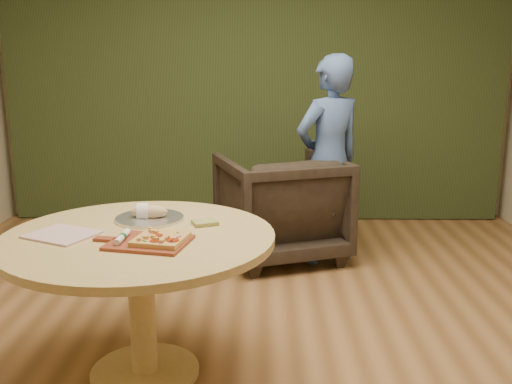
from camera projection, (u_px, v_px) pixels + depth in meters
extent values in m
cube|color=#9B6B3E|center=(248.00, 369.00, 2.98)|extent=(5.00, 6.00, 0.02)
cube|color=beige|center=(255.00, 77.00, 5.59)|extent=(5.00, 0.02, 2.80)
cube|color=#263216|center=(255.00, 77.00, 5.48)|extent=(4.80, 0.14, 2.78)
cylinder|color=tan|center=(145.00, 371.00, 2.91)|extent=(0.55, 0.55, 0.03)
cylinder|color=tan|center=(142.00, 310.00, 2.84)|extent=(0.13, 0.13, 0.68)
cylinder|color=tan|center=(139.00, 238.00, 2.75)|extent=(1.32, 1.32, 0.04)
cube|color=brown|center=(149.00, 243.00, 2.59)|extent=(0.40, 0.35, 0.01)
cube|color=brown|center=(105.00, 239.00, 2.64)|extent=(0.11, 0.07, 0.01)
cube|color=tan|center=(161.00, 239.00, 2.58)|extent=(0.26, 0.26, 0.02)
cylinder|color=maroon|center=(155.00, 241.00, 2.52)|extent=(0.05, 0.05, 0.00)
cylinder|color=maroon|center=(157.00, 235.00, 2.60)|extent=(0.05, 0.05, 0.00)
cylinder|color=maroon|center=(173.00, 240.00, 2.53)|extent=(0.06, 0.06, 0.00)
cube|color=#DDA653|center=(139.00, 239.00, 2.52)|extent=(0.02, 0.02, 0.01)
cube|color=#DDA653|center=(166.00, 238.00, 2.54)|extent=(0.02, 0.02, 0.01)
cube|color=#DDA653|center=(152.00, 231.00, 2.65)|extent=(0.03, 0.03, 0.01)
cube|color=#DDA653|center=(163.00, 240.00, 2.52)|extent=(0.02, 0.02, 0.01)
cube|color=#DDA653|center=(162.00, 241.00, 2.50)|extent=(0.02, 0.02, 0.01)
cube|color=#DDA653|center=(153.00, 237.00, 2.56)|extent=(0.03, 0.03, 0.01)
cube|color=#DDA653|center=(168.00, 237.00, 2.55)|extent=(0.02, 0.02, 0.01)
cube|color=#DDA653|center=(151.00, 229.00, 2.68)|extent=(0.03, 0.03, 0.01)
cube|color=#DDA653|center=(156.00, 232.00, 2.63)|extent=(0.03, 0.03, 0.01)
cube|color=#DDA653|center=(146.00, 237.00, 2.55)|extent=(0.02, 0.02, 0.01)
cube|color=#DDA653|center=(156.00, 239.00, 2.53)|extent=(0.02, 0.02, 0.01)
cube|color=#2D6517|center=(154.00, 237.00, 2.57)|extent=(0.01, 0.01, 0.00)
cube|color=#2D6517|center=(156.00, 233.00, 2.63)|extent=(0.01, 0.01, 0.00)
cube|color=#2D6517|center=(178.00, 233.00, 2.64)|extent=(0.01, 0.01, 0.00)
cube|color=#2D6517|center=(161.00, 240.00, 2.54)|extent=(0.01, 0.01, 0.00)
cube|color=#2D6517|center=(138.00, 239.00, 2.54)|extent=(0.01, 0.01, 0.00)
cube|color=#2D6517|center=(145.00, 241.00, 2.51)|extent=(0.01, 0.01, 0.00)
cube|color=#2D6517|center=(143.00, 237.00, 2.58)|extent=(0.01, 0.01, 0.00)
cube|color=#2D6517|center=(143.00, 241.00, 2.52)|extent=(0.01, 0.01, 0.00)
cube|color=#923E73|center=(160.00, 243.00, 2.49)|extent=(0.01, 0.03, 0.00)
cube|color=#923E73|center=(161.00, 240.00, 2.52)|extent=(0.02, 0.03, 0.00)
cube|color=#923E73|center=(172.00, 242.00, 2.51)|extent=(0.01, 0.03, 0.00)
cube|color=#923E73|center=(146.00, 237.00, 2.57)|extent=(0.03, 0.01, 0.00)
cube|color=#923E73|center=(179.00, 237.00, 2.57)|extent=(0.02, 0.03, 0.00)
cube|color=#923E73|center=(163.00, 240.00, 2.53)|extent=(0.03, 0.02, 0.00)
cylinder|color=silver|center=(122.00, 237.00, 2.60)|extent=(0.04, 0.17, 0.03)
cylinder|color=#194C26|center=(122.00, 237.00, 2.60)|extent=(0.04, 0.03, 0.03)
cube|color=silver|center=(128.00, 231.00, 2.70)|extent=(0.02, 0.04, 0.00)
cube|color=white|center=(62.00, 235.00, 2.72)|extent=(0.38, 0.36, 0.01)
cylinder|color=silver|center=(150.00, 219.00, 2.99)|extent=(0.35, 0.35, 0.01)
cylinder|color=silver|center=(150.00, 218.00, 2.99)|extent=(0.36, 0.36, 0.02)
ellipsoid|color=tan|center=(149.00, 212.00, 2.98)|extent=(0.19, 0.08, 0.07)
cylinder|color=silver|center=(144.00, 212.00, 2.98)|extent=(0.06, 0.09, 0.09)
cube|color=olive|center=(205.00, 223.00, 2.90)|extent=(0.15, 0.14, 0.02)
imported|color=black|center=(281.00, 201.00, 4.55)|extent=(1.12, 1.09, 0.93)
imported|color=#415D94|center=(329.00, 161.00, 4.40)|extent=(0.70, 0.64, 1.61)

